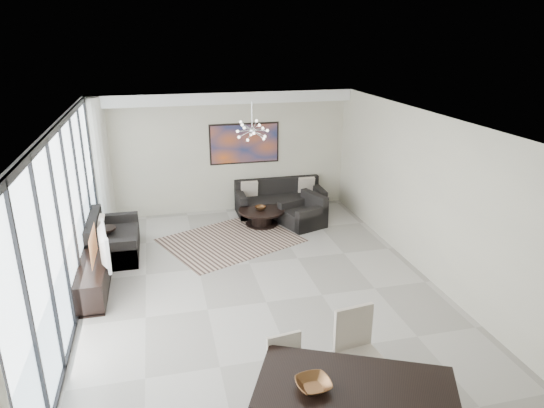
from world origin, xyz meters
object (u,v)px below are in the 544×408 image
object	(u,v)px
television	(99,246)
dining_table	(356,393)
tv_console	(93,278)
coffee_table	(262,216)
sofa_main	(280,201)

from	to	relation	value
television	dining_table	xyz separation A→B (m)	(2.81, -4.14, -0.08)
tv_console	dining_table	xyz separation A→B (m)	(2.97, -4.12, 0.48)
television	dining_table	world-z (taller)	television
dining_table	coffee_table	bearing A→B (deg)	86.07
coffee_table	television	size ratio (longest dim) A/B	1.02
sofa_main	coffee_table	bearing A→B (deg)	-129.77
coffee_table	dining_table	xyz separation A→B (m)	(-0.44, -6.42, 0.53)
coffee_table	television	world-z (taller)	television
coffee_table	sofa_main	bearing A→B (deg)	50.23
sofa_main	television	size ratio (longest dim) A/B	2.04
television	dining_table	size ratio (longest dim) A/B	0.47
sofa_main	tv_console	distance (m)	5.06
television	dining_table	distance (m)	5.01
coffee_table	sofa_main	world-z (taller)	sofa_main
television	dining_table	bearing A→B (deg)	-154.23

